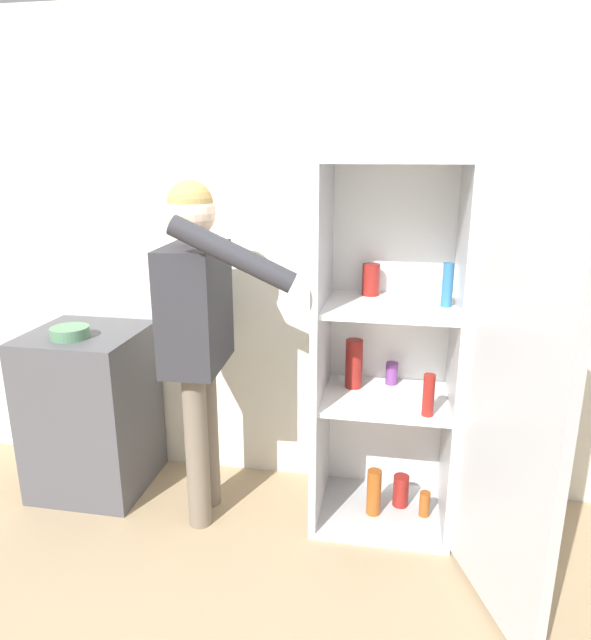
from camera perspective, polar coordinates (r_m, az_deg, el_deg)
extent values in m
plane|color=tan|center=(2.71, -0.27, -25.71)|extent=(12.00, 12.00, 0.00)
cube|color=silver|center=(3.03, 3.19, 6.08)|extent=(7.00, 0.06, 2.55)
cube|color=#B7BABC|center=(3.18, 8.44, -18.25)|extent=(0.67, 0.56, 0.04)
cube|color=#B7BABC|center=(2.62, 10.09, 15.58)|extent=(0.67, 0.56, 0.04)
cube|color=white|center=(3.03, 9.34, -1.38)|extent=(0.67, 0.03, 1.74)
cube|color=#B7BABC|center=(2.80, 2.65, -2.65)|extent=(0.04, 0.56, 1.74)
cube|color=#B7BABC|center=(2.79, 15.76, -3.33)|extent=(0.03, 0.56, 1.74)
cube|color=white|center=(2.87, 8.96, -7.78)|extent=(0.60, 0.49, 0.02)
cube|color=white|center=(2.71, 9.40, 1.32)|extent=(0.60, 0.49, 0.02)
cube|color=#B7BABC|center=(2.27, 20.83, -8.44)|extent=(0.27, 0.65, 1.74)
cylinder|color=maroon|center=(2.67, 13.16, -7.32)|extent=(0.05, 0.05, 0.20)
cylinder|color=#9E4C19|center=(3.11, 12.78, -17.49)|extent=(0.05, 0.05, 0.13)
cylinder|color=maroon|center=(2.91, 5.87, -4.37)|extent=(0.09, 0.09, 0.25)
cylinder|color=#723884|center=(3.00, 9.60, -5.27)|extent=(0.06, 0.06, 0.12)
cylinder|color=#9E4C19|center=(3.05, 7.84, -16.68)|extent=(0.07, 0.07, 0.24)
cylinder|color=maroon|center=(3.15, 10.48, -16.43)|extent=(0.08, 0.08, 0.17)
cylinder|color=maroon|center=(2.86, 7.55, 4.03)|extent=(0.09, 0.09, 0.16)
cylinder|color=teal|center=(2.70, 14.95, 3.41)|extent=(0.05, 0.05, 0.20)
cylinder|color=#726656|center=(3.06, -8.81, -11.10)|extent=(0.11, 0.11, 0.82)
cylinder|color=#726656|center=(2.91, -9.82, -12.71)|extent=(0.11, 0.11, 0.82)
cube|color=#2D2D33|center=(2.73, -9.98, 1.29)|extent=(0.27, 0.46, 0.58)
sphere|color=beige|center=(2.65, -10.45, 10.52)|extent=(0.23, 0.23, 0.23)
sphere|color=#AD894C|center=(2.64, -10.49, 11.37)|extent=(0.21, 0.21, 0.21)
cylinder|color=#2D2D33|center=(2.97, -8.52, 1.99)|extent=(0.09, 0.09, 0.55)
cylinder|color=#2D2D33|center=(2.36, -6.36, 6.58)|extent=(0.54, 0.12, 0.31)
cube|color=#4C4C51|center=(3.37, -19.67, -8.49)|extent=(0.58, 0.57, 0.90)
cylinder|color=#517F5B|center=(3.13, -21.62, -1.17)|extent=(0.19, 0.19, 0.06)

